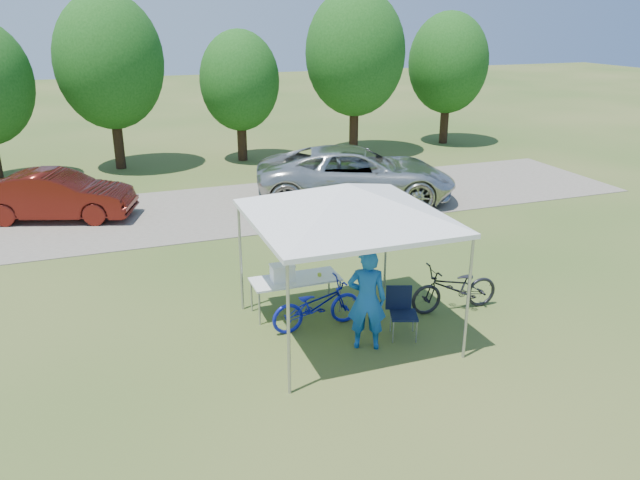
# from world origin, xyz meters

# --- Properties ---
(ground) EXTENTS (100.00, 100.00, 0.00)m
(ground) POSITION_xyz_m (0.00, 0.00, 0.00)
(ground) COLOR #2D5119
(ground) RESTS_ON ground
(gravel_strip) EXTENTS (24.00, 5.00, 0.02)m
(gravel_strip) POSITION_xyz_m (0.00, 8.00, 0.01)
(gravel_strip) COLOR gray
(gravel_strip) RESTS_ON ground
(canopy) EXTENTS (4.53, 4.53, 3.00)m
(canopy) POSITION_xyz_m (0.00, 0.00, 2.65)
(canopy) COLOR #A5A5AA
(canopy) RESTS_ON ground
(treeline) EXTENTS (24.89, 4.28, 6.30)m
(treeline) POSITION_xyz_m (-0.29, 14.05, 3.53)
(treeline) COLOR #382314
(treeline) RESTS_ON ground
(folding_table) EXTENTS (1.66, 0.69, 0.68)m
(folding_table) POSITION_xyz_m (-0.57, 1.06, 0.64)
(folding_table) COLOR white
(folding_table) RESTS_ON ground
(folding_chair) EXTENTS (0.58, 0.61, 0.89)m
(folding_chair) POSITION_xyz_m (0.89, -0.43, 0.52)
(folding_chair) COLOR black
(folding_chair) RESTS_ON ground
(cooler) EXTENTS (0.43, 0.30, 0.31)m
(cooler) POSITION_xyz_m (-0.82, 1.06, 0.84)
(cooler) COLOR white
(cooler) RESTS_ON folding_table
(ice_cream_cup) EXTENTS (0.08, 0.08, 0.06)m
(ice_cream_cup) POSITION_xyz_m (-0.11, 1.01, 0.71)
(ice_cream_cup) COLOR #B0C52E
(ice_cream_cup) RESTS_ON folding_table
(cyclist) EXTENTS (0.77, 0.65, 1.78)m
(cyclist) POSITION_xyz_m (0.13, -0.63, 0.89)
(cyclist) COLOR #1450A5
(cyclist) RESTS_ON ground
(bike_blue) EXTENTS (1.73, 0.70, 0.89)m
(bike_blue) POSITION_xyz_m (-0.42, 0.32, 0.44)
(bike_blue) COLOR #141EB4
(bike_blue) RESTS_ON ground
(bike_dark) EXTENTS (1.79, 0.70, 0.92)m
(bike_dark) POSITION_xyz_m (2.27, 0.07, 0.46)
(bike_dark) COLOR black
(bike_dark) RESTS_ON ground
(minivan) EXTENTS (6.41, 4.39, 1.63)m
(minivan) POSITION_xyz_m (3.38, 7.44, 0.83)
(minivan) COLOR beige
(minivan) RESTS_ON gravel_strip
(sedan) EXTENTS (4.27, 2.59, 1.33)m
(sedan) POSITION_xyz_m (-4.94, 8.63, 0.68)
(sedan) COLOR #53140D
(sedan) RESTS_ON gravel_strip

